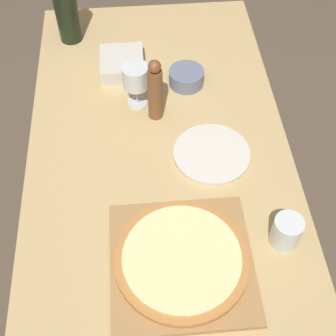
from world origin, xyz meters
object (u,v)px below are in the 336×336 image
Objects in this scene: pepper_mill at (157,91)px; wine_glass at (136,78)px; pizza at (182,259)px; small_bowl at (186,77)px; wine_bottle at (66,7)px.

wine_glass is (-0.06, 0.06, 0.01)m from pepper_mill.
pizza is 2.88× the size of small_bowl.
pizza is at bearing -97.23° from small_bowl.
small_bowl reaches higher than pizza.
wine_bottle reaches higher than pepper_mill.
wine_glass is (-0.08, 0.57, 0.08)m from pizza.
pepper_mill reaches higher than small_bowl.
small_bowl is at bearing 25.83° from wine_glass.
small_bowl is (0.08, 0.65, -0.00)m from pizza.
pepper_mill is at bearing -43.78° from wine_glass.
pepper_mill reaches higher than wine_glass.
pepper_mill is (-0.02, 0.51, 0.07)m from pizza.
wine_glass is (0.22, -0.35, -0.02)m from wine_bottle.
small_bowl is (0.11, 0.14, -0.08)m from pepper_mill.
pizza is at bearing -81.72° from wine_glass.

